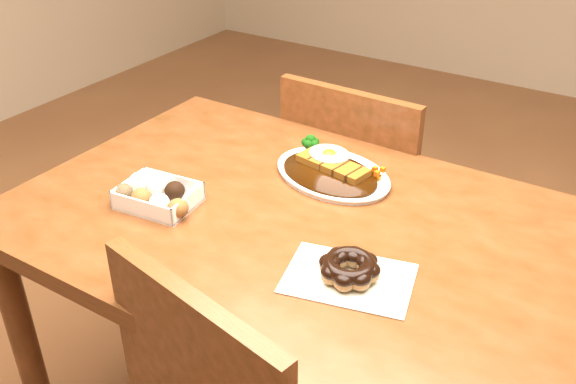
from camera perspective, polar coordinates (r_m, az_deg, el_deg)
The scene contains 5 objects.
table at distance 1.38m, azimuth 0.90°, elevation -5.80°, with size 1.20×0.80×0.75m.
chair_far at distance 1.91m, azimuth 6.74°, elevation -0.90°, with size 0.43×0.43×0.87m.
katsu_curry_plate at distance 1.47m, azimuth 3.93°, elevation 1.96°, with size 0.33×0.27×0.06m.
donut_box at distance 1.38m, azimuth -11.64°, elevation -0.26°, with size 0.19×0.14×0.04m.
pon_de_ring at distance 1.15m, azimuth 5.46°, elevation -6.83°, with size 0.26×0.21×0.04m.
Camera 1 is at (0.57, -0.95, 1.47)m, focal length 40.00 mm.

